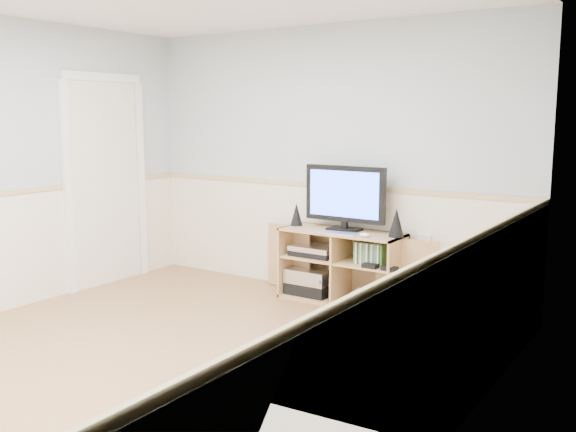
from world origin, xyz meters
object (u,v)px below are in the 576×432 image
(monitor, at_px, (345,196))
(media_cabinet, at_px, (344,265))
(keyboard, at_px, (339,233))
(game_consoles, at_px, (369,299))

(monitor, bearing_deg, media_cabinet, 90.00)
(keyboard, xyz_separation_m, game_consoles, (0.24, 0.13, -0.59))
(monitor, relative_size, game_consoles, 1.71)
(monitor, xyz_separation_m, keyboard, (0.05, -0.19, -0.31))
(media_cabinet, height_order, keyboard, keyboard)
(keyboard, bearing_deg, monitor, 97.46)
(monitor, height_order, game_consoles, monitor)
(media_cabinet, bearing_deg, keyboard, -76.56)
(keyboard, relative_size, game_consoles, 0.71)
(monitor, height_order, keyboard, monitor)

